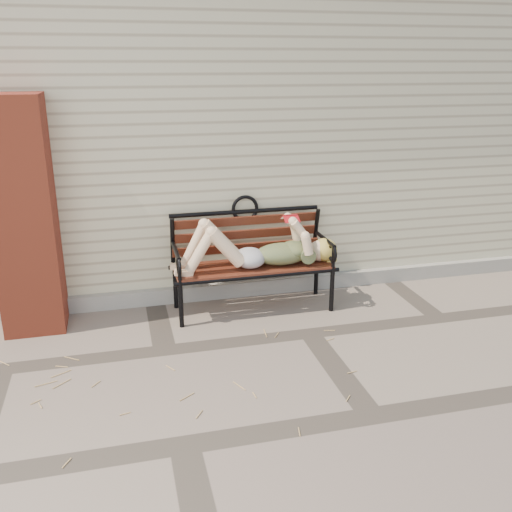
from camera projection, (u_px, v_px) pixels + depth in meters
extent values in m
plane|color=#786A5C|center=(310.00, 333.00, 4.94)|extent=(80.00, 80.00, 0.00)
cube|color=beige|center=(235.00, 122.00, 7.20)|extent=(8.00, 4.00, 3.00)
cube|color=#A19D91|center=(279.00, 285.00, 5.80)|extent=(8.00, 0.10, 0.15)
cube|color=#A53C25|center=(24.00, 217.00, 4.77)|extent=(0.50, 0.50, 2.00)
cylinder|color=black|center=(181.00, 305.00, 4.99)|extent=(0.04, 0.04, 0.43)
cylinder|color=black|center=(175.00, 287.00, 5.39)|extent=(0.04, 0.04, 0.43)
cylinder|color=black|center=(332.00, 290.00, 5.32)|extent=(0.04, 0.04, 0.43)
cylinder|color=black|center=(316.00, 274.00, 5.71)|extent=(0.04, 0.04, 0.43)
cube|color=#5F2918|center=(253.00, 267.00, 5.28)|extent=(1.45, 0.47, 0.03)
cylinder|color=black|center=(259.00, 277.00, 5.09)|extent=(1.53, 0.04, 0.04)
cylinder|color=black|center=(248.00, 261.00, 5.49)|extent=(1.53, 0.04, 0.04)
torus|color=black|center=(245.00, 209.00, 5.42)|extent=(0.26, 0.03, 0.26)
ellipsoid|color=#0A3948|center=(282.00, 254.00, 5.28)|extent=(0.51, 0.30, 0.20)
ellipsoid|color=#0A3948|center=(294.00, 249.00, 5.30)|extent=(0.25, 0.29, 0.15)
ellipsoid|color=#A2A2A7|center=(250.00, 258.00, 5.22)|extent=(0.29, 0.32, 0.18)
sphere|color=beige|center=(320.00, 251.00, 5.37)|extent=(0.21, 0.21, 0.21)
ellipsoid|color=#F1D35A|center=(324.00, 250.00, 5.38)|extent=(0.24, 0.24, 0.22)
cube|color=maroon|center=(290.00, 215.00, 5.18)|extent=(0.13, 0.02, 0.02)
cube|color=white|center=(292.00, 219.00, 5.15)|extent=(0.13, 0.08, 0.05)
cube|color=white|center=(289.00, 217.00, 5.23)|extent=(0.13, 0.08, 0.05)
cube|color=maroon|center=(292.00, 219.00, 5.15)|extent=(0.14, 0.09, 0.05)
cube|color=maroon|center=(289.00, 217.00, 5.23)|extent=(0.14, 0.09, 0.05)
cylinder|color=tan|center=(3.00, 379.00, 4.22)|extent=(0.16, 0.02, 0.01)
cylinder|color=tan|center=(347.00, 348.00, 4.67)|extent=(0.08, 0.04, 0.01)
cylinder|color=tan|center=(212.00, 455.00, 3.40)|extent=(0.07, 0.10, 0.01)
cylinder|color=tan|center=(308.00, 331.00, 4.98)|extent=(0.10, 0.09, 0.01)
cylinder|color=tan|center=(201.00, 412.00, 3.82)|extent=(0.01, 0.13, 0.01)
cylinder|color=tan|center=(72.00, 463.00, 3.34)|extent=(0.09, 0.03, 0.01)
cylinder|color=tan|center=(279.00, 404.00, 3.92)|extent=(0.15, 0.07, 0.01)
cylinder|color=tan|center=(210.00, 347.00, 4.69)|extent=(0.10, 0.11, 0.01)
cylinder|color=tan|center=(338.00, 326.00, 5.06)|extent=(0.09, 0.03, 0.01)
cylinder|color=tan|center=(88.00, 392.00, 4.05)|extent=(0.02, 0.10, 0.01)
cylinder|color=tan|center=(318.00, 322.00, 5.15)|extent=(0.07, 0.06, 0.01)
cylinder|color=tan|center=(81.00, 399.00, 3.97)|extent=(0.13, 0.07, 0.01)
cylinder|color=tan|center=(142.00, 374.00, 4.28)|extent=(0.09, 0.11, 0.01)
cylinder|color=tan|center=(65.00, 442.00, 3.52)|extent=(0.16, 0.04, 0.01)
cylinder|color=tan|center=(344.00, 422.00, 3.72)|extent=(0.09, 0.13, 0.01)
cylinder|color=tan|center=(176.00, 351.00, 4.63)|extent=(0.05, 0.10, 0.01)
cylinder|color=tan|center=(136.00, 371.00, 4.33)|extent=(0.01, 0.11, 0.01)
cylinder|color=tan|center=(285.00, 350.00, 4.65)|extent=(0.13, 0.03, 0.01)
cylinder|color=tan|center=(98.00, 414.00, 3.80)|extent=(0.12, 0.08, 0.01)
cylinder|color=tan|center=(295.00, 434.00, 3.59)|extent=(0.03, 0.08, 0.01)
cylinder|color=tan|center=(251.00, 364.00, 4.43)|extent=(0.04, 0.07, 0.01)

